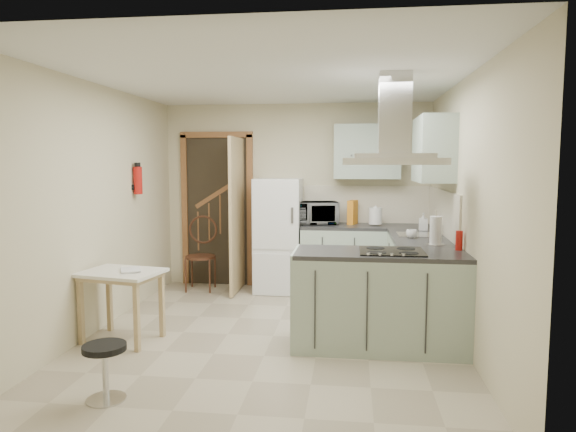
# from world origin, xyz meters

# --- Properties ---
(floor) EXTENTS (4.20, 4.20, 0.00)m
(floor) POSITION_xyz_m (0.00, 0.00, 0.00)
(floor) COLOR tan
(floor) RESTS_ON ground
(ceiling) EXTENTS (4.20, 4.20, 0.00)m
(ceiling) POSITION_xyz_m (0.00, 0.00, 2.50)
(ceiling) COLOR silver
(ceiling) RESTS_ON back_wall
(back_wall) EXTENTS (3.60, 0.00, 3.60)m
(back_wall) POSITION_xyz_m (0.00, 2.10, 1.25)
(back_wall) COLOR beige
(back_wall) RESTS_ON floor
(left_wall) EXTENTS (0.00, 4.20, 4.20)m
(left_wall) POSITION_xyz_m (-1.80, 0.00, 1.25)
(left_wall) COLOR beige
(left_wall) RESTS_ON floor
(right_wall) EXTENTS (0.00, 4.20, 4.20)m
(right_wall) POSITION_xyz_m (1.80, 0.00, 1.25)
(right_wall) COLOR beige
(right_wall) RESTS_ON floor
(doorway) EXTENTS (1.10, 0.12, 2.10)m
(doorway) POSITION_xyz_m (-1.10, 2.07, 1.05)
(doorway) COLOR brown
(doorway) RESTS_ON floor
(fridge) EXTENTS (0.60, 0.60, 1.50)m
(fridge) POSITION_xyz_m (-0.20, 1.80, 0.75)
(fridge) COLOR white
(fridge) RESTS_ON floor
(counter_back) EXTENTS (1.08, 0.60, 0.90)m
(counter_back) POSITION_xyz_m (0.66, 1.80, 0.45)
(counter_back) COLOR #9EB2A0
(counter_back) RESTS_ON floor
(counter_right) EXTENTS (0.60, 1.95, 0.90)m
(counter_right) POSITION_xyz_m (1.50, 1.12, 0.45)
(counter_right) COLOR #9EB2A0
(counter_right) RESTS_ON floor
(splashback) EXTENTS (1.68, 0.02, 0.50)m
(splashback) POSITION_xyz_m (0.96, 2.09, 1.15)
(splashback) COLOR beige
(splashback) RESTS_ON counter_back
(wall_cabinet_back) EXTENTS (0.85, 0.35, 0.70)m
(wall_cabinet_back) POSITION_xyz_m (0.95, 1.93, 1.85)
(wall_cabinet_back) COLOR #9EB2A0
(wall_cabinet_back) RESTS_ON back_wall
(wall_cabinet_right) EXTENTS (0.35, 0.90, 0.70)m
(wall_cabinet_right) POSITION_xyz_m (1.62, 0.85, 1.85)
(wall_cabinet_right) COLOR #9EB2A0
(wall_cabinet_right) RESTS_ON right_wall
(peninsula) EXTENTS (1.55, 0.65, 0.90)m
(peninsula) POSITION_xyz_m (1.02, -0.18, 0.45)
(peninsula) COLOR #9EB2A0
(peninsula) RESTS_ON floor
(hob) EXTENTS (0.58, 0.50, 0.01)m
(hob) POSITION_xyz_m (1.12, -0.18, 0.91)
(hob) COLOR black
(hob) RESTS_ON peninsula
(extractor_hood) EXTENTS (0.90, 0.55, 0.10)m
(extractor_hood) POSITION_xyz_m (1.12, -0.18, 1.72)
(extractor_hood) COLOR silver
(extractor_hood) RESTS_ON ceiling
(sink) EXTENTS (0.45, 0.40, 0.01)m
(sink) POSITION_xyz_m (1.50, 0.95, 0.91)
(sink) COLOR silver
(sink) RESTS_ON counter_right
(fire_extinguisher) EXTENTS (0.10, 0.10, 0.32)m
(fire_extinguisher) POSITION_xyz_m (-1.74, 0.90, 1.50)
(fire_extinguisher) COLOR #B2140F
(fire_extinguisher) RESTS_ON left_wall
(drop_leaf_table) EXTENTS (0.81, 0.67, 0.68)m
(drop_leaf_table) POSITION_xyz_m (-1.42, -0.30, 0.34)
(drop_leaf_table) COLOR tan
(drop_leaf_table) RESTS_ON floor
(bentwood_chair) EXTENTS (0.42, 0.42, 0.90)m
(bentwood_chair) POSITION_xyz_m (-1.25, 1.71, 0.45)
(bentwood_chair) COLOR #431B16
(bentwood_chair) RESTS_ON floor
(stool) EXTENTS (0.41, 0.41, 0.42)m
(stool) POSITION_xyz_m (-0.99, -1.51, 0.21)
(stool) COLOR black
(stool) RESTS_ON floor
(microwave) EXTENTS (0.59, 0.46, 0.29)m
(microwave) POSITION_xyz_m (0.31, 1.87, 1.05)
(microwave) COLOR black
(microwave) RESTS_ON counter_back
(kettle) EXTENTS (0.22, 0.22, 0.25)m
(kettle) POSITION_xyz_m (1.07, 1.79, 1.03)
(kettle) COLOR silver
(kettle) RESTS_ON counter_back
(cereal_box) EXTENTS (0.14, 0.23, 0.31)m
(cereal_box) POSITION_xyz_m (0.77, 1.91, 1.06)
(cereal_box) COLOR orange
(cereal_box) RESTS_ON counter_back
(soap_bottle) EXTENTS (0.10, 0.10, 0.21)m
(soap_bottle) POSITION_xyz_m (1.62, 1.40, 1.00)
(soap_bottle) COLOR silver
(soap_bottle) RESTS_ON counter_right
(paper_towel) EXTENTS (0.15, 0.15, 0.29)m
(paper_towel) POSITION_xyz_m (1.58, 0.26, 1.05)
(paper_towel) COLOR silver
(paper_towel) RESTS_ON counter_right
(cup) EXTENTS (0.14, 0.14, 0.09)m
(cup) POSITION_xyz_m (1.40, 0.71, 0.95)
(cup) COLOR silver
(cup) RESTS_ON counter_right
(red_bottle) EXTENTS (0.08, 0.08, 0.18)m
(red_bottle) POSITION_xyz_m (1.75, -0.02, 0.99)
(red_bottle) COLOR #B5170F
(red_bottle) RESTS_ON peninsula
(book) EXTENTS (0.27, 0.30, 0.11)m
(book) POSITION_xyz_m (-1.40, -0.34, 0.74)
(book) COLOR brown
(book) RESTS_ON drop_leaf_table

